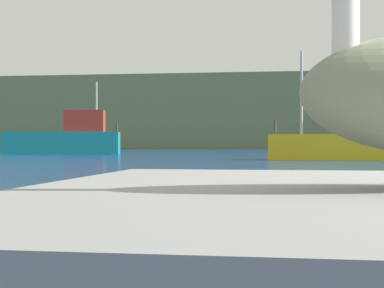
{
  "coord_description": "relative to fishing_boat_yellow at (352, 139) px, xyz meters",
  "views": [
    {
      "loc": [
        -1.63,
        -3.2,
        0.81
      ],
      "look_at": [
        -5.41,
        20.27,
        0.73
      ],
      "focal_mm": 61.73,
      "sensor_mm": 36.0,
      "label": 1
    }
  ],
  "objects": [
    {
      "name": "hillside_backdrop",
      "position": [
        -0.75,
        52.32,
        3.45
      ],
      "size": [
        140.0,
        14.68,
        8.79
      ],
      "primitive_type": "cube",
      "color": "#6B7A51",
      "rests_on": "ground"
    },
    {
      "name": "fishing_boat_yellow",
      "position": [
        0.0,
        0.0,
        0.0
      ],
      "size": [
        6.96,
        3.04,
        4.95
      ],
      "rotation": [
        0.0,
        0.0,
        3.01
      ],
      "color": "yellow",
      "rests_on": "ground"
    },
    {
      "name": "fishing_boat_teal",
      "position": [
        -17.88,
        12.74,
        0.11
      ],
      "size": [
        8.0,
        3.79,
        4.9
      ],
      "rotation": [
        0.0,
        0.0,
        0.2
      ],
      "color": "teal",
      "rests_on": "ground"
    }
  ]
}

